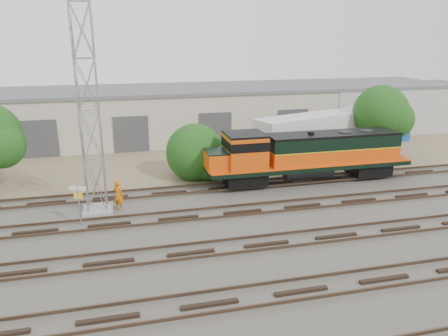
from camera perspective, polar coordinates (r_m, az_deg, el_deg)
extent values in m
plane|color=#47423A|center=(25.87, 3.37, -7.11)|extent=(140.00, 140.00, 0.00)
cube|color=#726047|center=(39.62, -3.00, 1.56)|extent=(80.00, 16.00, 0.02)
cube|color=black|center=(19.65, 10.04, -15.56)|extent=(80.00, 2.40, 0.14)
cube|color=#4C3828|center=(19.01, 11.00, -16.35)|extent=(80.00, 0.08, 0.14)
cube|color=#4C3828|center=(20.16, 9.19, -14.14)|extent=(80.00, 0.08, 0.14)
cube|color=black|center=(23.27, 5.57, -9.87)|extent=(80.00, 2.40, 0.14)
cube|color=#4C3828|center=(22.58, 6.22, -10.38)|extent=(80.00, 0.08, 0.14)
cube|color=#4C3828|center=(23.85, 4.98, -8.79)|extent=(80.00, 0.08, 0.14)
cube|color=black|center=(27.16, 2.44, -5.72)|extent=(80.00, 2.40, 0.14)
cube|color=#4C3828|center=(26.44, 2.90, -6.05)|extent=(80.00, 0.08, 0.14)
cube|color=#4C3828|center=(27.77, 2.01, -4.88)|extent=(80.00, 0.08, 0.14)
cube|color=black|center=(31.21, 0.14, -2.62)|extent=(80.00, 2.40, 0.14)
cube|color=#4C3828|center=(30.48, 0.48, -2.83)|extent=(80.00, 0.08, 0.14)
cube|color=#4C3828|center=(31.85, -0.19, -1.94)|extent=(80.00, 0.08, 0.14)
cube|color=#BAB09B|center=(46.77, -4.93, 7.05)|extent=(58.00, 10.00, 5.00)
cube|color=#59595B|center=(46.39, -5.01, 10.27)|extent=(58.40, 10.40, 0.30)
cube|color=#999993|center=(50.49, 21.75, 6.65)|extent=(14.00, 0.10, 5.00)
cube|color=#333335|center=(41.99, -22.99, 3.48)|extent=(3.20, 0.12, 3.40)
cube|color=#333335|center=(41.43, -12.02, 4.31)|extent=(3.20, 0.12, 3.40)
cube|color=#333335|center=(42.41, -1.13, 4.97)|extent=(3.20, 0.12, 3.40)
cube|color=#333335|center=(44.81, 8.94, 5.42)|extent=(3.20, 0.12, 3.40)
cube|color=#333335|center=(48.43, 17.76, 5.68)|extent=(3.20, 0.12, 3.40)
cube|color=black|center=(31.35, 2.70, -1.27)|extent=(2.89, 2.17, 0.90)
cube|color=black|center=(35.37, 18.32, 0.01)|extent=(2.89, 2.17, 0.90)
cube|color=black|center=(32.88, 11.04, 0.41)|extent=(15.35, 2.71, 0.32)
cylinder|color=black|center=(33.04, 10.99, -0.52)|extent=(3.79, 0.99, 0.99)
cube|color=#CD4409|center=(33.47, 13.92, 1.77)|extent=(9.93, 2.35, 1.08)
cube|color=black|center=(33.23, 14.05, 3.42)|extent=(9.93, 2.35, 0.90)
cube|color=black|center=(33.12, 14.11, 4.33)|extent=(9.93, 2.35, 0.18)
cube|color=#CD4409|center=(30.80, 2.75, 2.16)|extent=(2.71, 2.71, 2.35)
cube|color=black|center=(30.50, 2.78, 4.43)|extent=(2.71, 2.71, 0.14)
cube|color=#CD4409|center=(30.44, -1.02, 0.94)|extent=(1.44, 2.17, 1.26)
cube|color=gray|center=(28.50, -16.13, -5.23)|extent=(1.82, 1.82, 0.20)
cylinder|color=gray|center=(27.43, -18.32, 7.16)|extent=(0.09, 0.09, 12.13)
cylinder|color=gray|center=(27.37, -15.98, 7.34)|extent=(0.09, 0.09, 12.13)
cylinder|color=gray|center=(26.34, -18.47, 6.76)|extent=(0.09, 0.09, 12.13)
cylinder|color=gray|center=(26.27, -16.05, 6.95)|extent=(0.09, 0.09, 12.13)
cylinder|color=gray|center=(26.36, -18.39, -4.69)|extent=(0.08, 0.08, 2.41)
cube|color=white|center=(26.01, -18.60, -2.56)|extent=(0.95, 0.34, 0.24)
cube|color=yellow|center=(26.15, -18.51, -3.46)|extent=(0.48, 0.19, 0.38)
imported|color=#D1680B|center=(28.05, -13.62, -3.47)|extent=(0.85, 0.81, 1.95)
cube|color=silver|center=(39.08, 12.64, 4.97)|extent=(13.28, 6.65, 2.73)
cube|color=black|center=(43.27, 17.33, 2.81)|extent=(3.10, 3.16, 1.01)
cube|color=black|center=(35.51, 7.75, 0.67)|extent=(0.15, 0.15, 1.31)
cube|color=black|center=(37.01, 5.76, 1.42)|extent=(0.15, 0.15, 1.31)
cube|color=#154394|center=(48.95, 21.88, 4.24)|extent=(1.73, 1.64, 1.50)
cube|color=maroon|center=(50.10, 20.76, 4.58)|extent=(1.72, 1.64, 1.40)
sphere|color=#1B4213|center=(33.63, -27.13, 2.70)|extent=(3.29, 3.29, 3.29)
cylinder|color=#382619|center=(33.79, -3.75, -0.86)|extent=(0.30, 0.30, 0.40)
sphere|color=#1B4213|center=(33.30, -3.81, 2.02)|extent=(4.44, 4.44, 4.44)
sphere|color=#1B4213|center=(32.94, -2.07, 1.08)|extent=(3.11, 3.11, 3.11)
cylinder|color=#382619|center=(41.18, 19.38, 2.90)|extent=(0.28, 0.28, 2.38)
sphere|color=#1B4213|center=(40.62, 19.77, 6.82)|extent=(4.77, 4.77, 4.77)
sphere|color=#1B4213|center=(40.66, 21.38, 5.97)|extent=(3.34, 3.34, 3.34)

